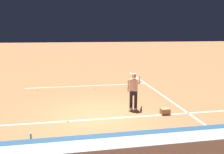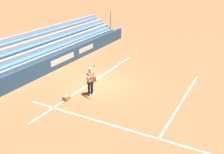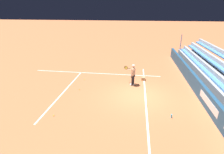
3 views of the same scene
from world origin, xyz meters
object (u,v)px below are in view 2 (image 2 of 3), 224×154
ball_box_cardboard (66,98)px  water_bottle (95,66)px  tennis_ball_toward_net (163,99)px  tennis_ball_by_box (102,75)px  tennis_ball_midcourt (154,116)px  tennis_player (90,81)px  tennis_ball_stray_back (184,79)px

ball_box_cardboard → water_bottle: ball_box_cardboard is taller
tennis_ball_toward_net → tennis_ball_by_box: 5.25m
tennis_ball_midcourt → tennis_ball_by_box: 6.31m
tennis_ball_toward_net → tennis_player: bearing=-69.8°
tennis_ball_midcourt → tennis_ball_stray_back: 5.58m
tennis_ball_stray_back → tennis_ball_toward_net: bearing=-6.0°
tennis_ball_toward_net → tennis_ball_stray_back: size_ratio=1.00×
tennis_ball_toward_net → tennis_ball_midcourt: (2.01, 0.19, 0.00)m
tennis_ball_midcourt → water_bottle: 8.07m
tennis_ball_toward_net → tennis_ball_stray_back: same height
tennis_ball_toward_net → tennis_ball_midcourt: 2.02m
tennis_ball_toward_net → tennis_ball_midcourt: size_ratio=1.00×
tennis_ball_by_box → tennis_ball_midcourt: bearing=55.4°
ball_box_cardboard → tennis_ball_toward_net: ball_box_cardboard is taller
tennis_ball_midcourt → tennis_ball_by_box: (-3.58, -5.19, 0.00)m
tennis_player → tennis_ball_midcourt: bearing=82.5°
tennis_ball_stray_back → ball_box_cardboard: bearing=-40.1°
tennis_ball_by_box → water_bottle: 1.78m
tennis_player → water_bottle: tennis_player is taller
tennis_ball_toward_net → tennis_ball_stray_back: bearing=174.0°
tennis_player → ball_box_cardboard: (1.21, -0.90, -0.76)m
ball_box_cardboard → tennis_ball_by_box: bearing=-178.2°
tennis_player → tennis_ball_midcourt: (0.54, 4.16, -0.86)m
tennis_ball_toward_net → water_bottle: bearing=-113.7°
ball_box_cardboard → tennis_ball_midcourt: (-0.66, 5.06, -0.10)m
water_bottle → tennis_ball_midcourt: bearing=53.7°
tennis_player → ball_box_cardboard: size_ratio=4.29×
tennis_player → water_bottle: 4.91m
tennis_player → tennis_ball_stray_back: bearing=139.2°
tennis_player → tennis_ball_by_box: bearing=-161.2°
tennis_ball_stray_back → water_bottle: size_ratio=0.30×
water_bottle → tennis_ball_toward_net: bearing=66.3°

